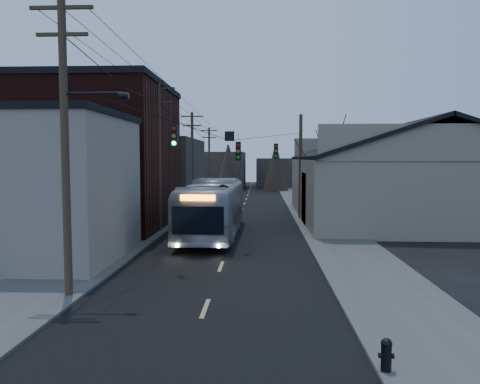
{
  "coord_description": "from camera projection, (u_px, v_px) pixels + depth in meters",
  "views": [
    {
      "loc": [
        1.84,
        -13.05,
        4.96
      ],
      "look_at": [
        0.59,
        14.2,
        3.0
      ],
      "focal_mm": 35.0,
      "sensor_mm": 36.0,
      "label": 1
    }
  ],
  "objects": [
    {
      "name": "ground",
      "position": [
        197.0,
        331.0,
        13.44
      ],
      "size": [
        160.0,
        160.0,
        0.0
      ],
      "primitive_type": "plane",
      "color": "black",
      "rests_on": "ground"
    },
    {
      "name": "road_surface",
      "position": [
        241.0,
        212.0,
        43.33
      ],
      "size": [
        9.0,
        110.0,
        0.02
      ],
      "primitive_type": "cube",
      "color": "black",
      "rests_on": "ground"
    },
    {
      "name": "sidewalk_left",
      "position": [
        172.0,
        211.0,
        43.63
      ],
      "size": [
        4.0,
        110.0,
        0.12
      ],
      "primitive_type": "cube",
      "color": "#474744",
      "rests_on": "ground"
    },
    {
      "name": "sidewalk_right",
      "position": [
        312.0,
        212.0,
        43.03
      ],
      "size": [
        4.0,
        110.0,
        0.12
      ],
      "primitive_type": "cube",
      "color": "#474744",
      "rests_on": "ground"
    },
    {
      "name": "building_clapboard",
      "position": [
        37.0,
        189.0,
        22.57
      ],
      "size": [
        8.0,
        8.0,
        7.0
      ],
      "primitive_type": "cube",
      "color": "gray",
      "rests_on": "ground"
    },
    {
      "name": "building_brick",
      "position": [
        96.0,
        158.0,
        33.47
      ],
      "size": [
        10.0,
        12.0,
        10.0
      ],
      "primitive_type": "cube",
      "color": "black",
      "rests_on": "ground"
    },
    {
      "name": "building_left_far",
      "position": [
        154.0,
        172.0,
        49.49
      ],
      "size": [
        9.0,
        14.0,
        7.0
      ],
      "primitive_type": "cube",
      "color": "#312C27",
      "rests_on": "ground"
    },
    {
      "name": "warehouse",
      "position": [
        400.0,
        187.0,
        37.56
      ],
      "size": [
        16.16,
        20.6,
        7.73
      ],
      "color": "gray",
      "rests_on": "ground"
    },
    {
      "name": "building_far_left",
      "position": [
        215.0,
        170.0,
        78.27
      ],
      "size": [
        10.0,
        12.0,
        6.0
      ],
      "primitive_type": "cube",
      "color": "#312C27",
      "rests_on": "ground"
    },
    {
      "name": "building_far_right",
      "position": [
        291.0,
        172.0,
        82.69
      ],
      "size": [
        12.0,
        14.0,
        5.0
      ],
      "primitive_type": "cube",
      "color": "#312C27",
      "rests_on": "ground"
    },
    {
      "name": "bare_tree",
      "position": [
        328.0,
        178.0,
        32.81
      ],
      "size": [
        0.4,
        0.4,
        7.2
      ],
      "primitive_type": "cone",
      "color": "black",
      "rests_on": "ground"
    },
    {
      "name": "utility_lines",
      "position": [
        199.0,
        159.0,
        37.28
      ],
      "size": [
        11.24,
        45.28,
        10.5
      ],
      "color": "#382B1E",
      "rests_on": "ground"
    },
    {
      "name": "bus",
      "position": [
        213.0,
        208.0,
        29.74
      ],
      "size": [
        3.24,
        13.01,
        3.61
      ],
      "primitive_type": "imported",
      "rotation": [
        0.0,
        0.0,
        3.13
      ],
      "color": "#9EA2A9",
      "rests_on": "ground"
    },
    {
      "name": "parked_car",
      "position": [
        216.0,
        198.0,
        49.44
      ],
      "size": [
        2.0,
        4.8,
        1.54
      ],
      "primitive_type": "imported",
      "rotation": [
        0.0,
        0.0,
        0.08
      ],
      "color": "#979A9E",
      "rests_on": "ground"
    },
    {
      "name": "fire_hydrant",
      "position": [
        386.0,
        353.0,
        10.64
      ],
      "size": [
        0.36,
        0.26,
        0.76
      ],
      "rotation": [
        0.0,
        0.0,
        -0.08
      ],
      "color": "black",
      "rests_on": "sidewalk_right"
    }
  ]
}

